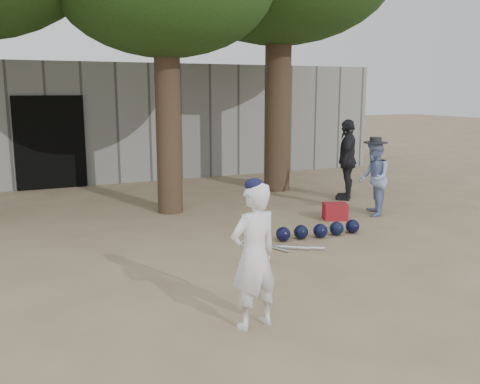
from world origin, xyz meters
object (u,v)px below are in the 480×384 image
spectator_blue (374,178)px  spectator_dark (347,160)px  boy_player (254,256)px  red_bag (335,211)px

spectator_blue → spectator_dark: size_ratio=0.82×
boy_player → red_bag: size_ratio=3.50×
red_bag → spectator_blue: bearing=-0.1°
spectator_dark → red_bag: bearing=0.4°
spectator_blue → spectator_dark: spectator_dark is taller
boy_player → red_bag: bearing=-144.8°
boy_player → spectator_dark: (4.62, 4.84, 0.13)m
spectator_dark → boy_player: bearing=-1.6°
boy_player → spectator_blue: size_ratio=1.05×
boy_player → spectator_blue: (4.19, 3.40, -0.03)m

